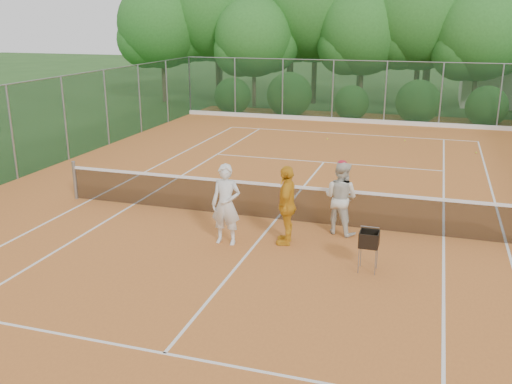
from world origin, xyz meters
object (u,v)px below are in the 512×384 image
player_white (226,204)px  player_center_grp (341,198)px  player_yellow (287,205)px  ball_hopper (369,240)px

player_white → player_center_grp: player_white is taller
player_yellow → ball_hopper: player_yellow is taller
player_center_grp → ball_hopper: (0.91, -1.98, -0.21)m
player_center_grp → ball_hopper: 2.19m
player_white → player_yellow: size_ratio=1.02×
player_center_grp → ball_hopper: size_ratio=2.10×
player_center_grp → player_white: bearing=-148.9°
player_center_grp → ball_hopper: bearing=-65.2°
player_yellow → ball_hopper: 2.21m
player_white → player_center_grp: size_ratio=1.03×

